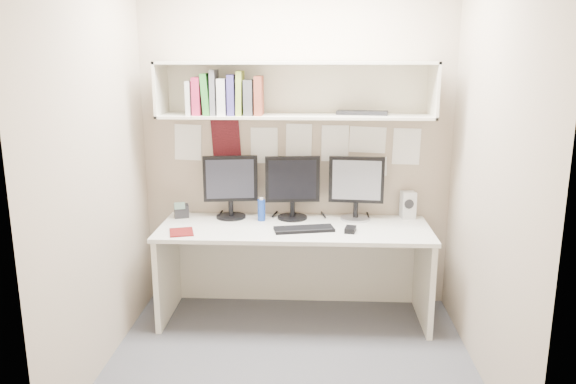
{
  "coord_description": "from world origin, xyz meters",
  "views": [
    {
      "loc": [
        0.15,
        -3.33,
        1.94
      ],
      "look_at": [
        -0.03,
        0.35,
        1.06
      ],
      "focal_mm": 35.0,
      "sensor_mm": 36.0,
      "label": 1
    }
  ],
  "objects_px": {
    "monitor_left": "(230,184)",
    "speaker": "(408,205)",
    "monitor_center": "(292,185)",
    "keyboard": "(304,229)",
    "maroon_notebook": "(181,232)",
    "desk": "(294,272)",
    "monitor_right": "(356,186)",
    "desk_phone": "(181,211)"
  },
  "relations": [
    {
      "from": "monitor_left",
      "to": "speaker",
      "type": "relative_size",
      "value": 2.32
    },
    {
      "from": "monitor_left",
      "to": "keyboard",
      "type": "relative_size",
      "value": 1.13
    },
    {
      "from": "monitor_left",
      "to": "monitor_center",
      "type": "xyz_separation_m",
      "value": [
        0.48,
        -0.0,
        0.0
      ]
    },
    {
      "from": "monitor_center",
      "to": "desk_phone",
      "type": "distance_m",
      "value": 0.89
    },
    {
      "from": "speaker",
      "to": "desk",
      "type": "bearing_deg",
      "value": -171.11
    },
    {
      "from": "desk",
      "to": "maroon_notebook",
      "type": "bearing_deg",
      "value": -166.03
    },
    {
      "from": "desk",
      "to": "desk_phone",
      "type": "distance_m",
      "value": 1.0
    },
    {
      "from": "maroon_notebook",
      "to": "speaker",
      "type": "bearing_deg",
      "value": -0.01
    },
    {
      "from": "keyboard",
      "to": "maroon_notebook",
      "type": "height_order",
      "value": "keyboard"
    },
    {
      "from": "monitor_right",
      "to": "keyboard",
      "type": "height_order",
      "value": "monitor_right"
    },
    {
      "from": "monitor_center",
      "to": "monitor_right",
      "type": "relative_size",
      "value": 1.0
    },
    {
      "from": "monitor_left",
      "to": "monitor_center",
      "type": "height_order",
      "value": "same"
    },
    {
      "from": "monitor_left",
      "to": "keyboard",
      "type": "xyz_separation_m",
      "value": [
        0.58,
        -0.32,
        -0.25
      ]
    },
    {
      "from": "monitor_right",
      "to": "monitor_left",
      "type": "bearing_deg",
      "value": -174.93
    },
    {
      "from": "desk",
      "to": "speaker",
      "type": "height_order",
      "value": "speaker"
    },
    {
      "from": "monitor_center",
      "to": "keyboard",
      "type": "xyz_separation_m",
      "value": [
        0.1,
        -0.32,
        -0.25
      ]
    },
    {
      "from": "monitor_right",
      "to": "speaker",
      "type": "distance_m",
      "value": 0.44
    },
    {
      "from": "monitor_left",
      "to": "speaker",
      "type": "height_order",
      "value": "monitor_left"
    },
    {
      "from": "monitor_left",
      "to": "maroon_notebook",
      "type": "distance_m",
      "value": 0.57
    },
    {
      "from": "monitor_center",
      "to": "keyboard",
      "type": "bearing_deg",
      "value": -79.42
    },
    {
      "from": "keyboard",
      "to": "desk_phone",
      "type": "xyz_separation_m",
      "value": [
        -0.97,
        0.3,
        0.04
      ]
    },
    {
      "from": "speaker",
      "to": "desk_phone",
      "type": "relative_size",
      "value": 1.58
    },
    {
      "from": "keyboard",
      "to": "maroon_notebook",
      "type": "relative_size",
      "value": 2.14
    },
    {
      "from": "maroon_notebook",
      "to": "monitor_left",
      "type": "bearing_deg",
      "value": 39.07
    },
    {
      "from": "monitor_center",
      "to": "monitor_right",
      "type": "xyz_separation_m",
      "value": [
        0.49,
        -0.0,
        0.0
      ]
    },
    {
      "from": "desk",
      "to": "monitor_center",
      "type": "xyz_separation_m",
      "value": [
        -0.02,
        0.22,
        0.63
      ]
    },
    {
      "from": "monitor_left",
      "to": "speaker",
      "type": "bearing_deg",
      "value": -5.84
    },
    {
      "from": "desk",
      "to": "maroon_notebook",
      "type": "height_order",
      "value": "maroon_notebook"
    },
    {
      "from": "monitor_center",
      "to": "speaker",
      "type": "relative_size",
      "value": 2.32
    },
    {
      "from": "monitor_right",
      "to": "desk_phone",
      "type": "height_order",
      "value": "monitor_right"
    },
    {
      "from": "monitor_left",
      "to": "monitor_right",
      "type": "height_order",
      "value": "monitor_right"
    },
    {
      "from": "monitor_center",
      "to": "speaker",
      "type": "xyz_separation_m",
      "value": [
        0.89,
        0.05,
        -0.16
      ]
    },
    {
      "from": "monitor_center",
      "to": "monitor_right",
      "type": "height_order",
      "value": "monitor_right"
    },
    {
      "from": "monitor_right",
      "to": "desk_phone",
      "type": "distance_m",
      "value": 1.37
    },
    {
      "from": "desk",
      "to": "keyboard",
      "type": "xyz_separation_m",
      "value": [
        0.07,
        -0.1,
        0.37
      ]
    },
    {
      "from": "monitor_center",
      "to": "keyboard",
      "type": "height_order",
      "value": "monitor_center"
    },
    {
      "from": "monitor_right",
      "to": "monitor_center",
      "type": "bearing_deg",
      "value": -174.93
    },
    {
      "from": "monitor_left",
      "to": "desk_phone",
      "type": "xyz_separation_m",
      "value": [
        -0.39,
        -0.02,
        -0.21
      ]
    },
    {
      "from": "monitor_right",
      "to": "keyboard",
      "type": "xyz_separation_m",
      "value": [
        -0.39,
        -0.32,
        -0.25
      ]
    },
    {
      "from": "desk_phone",
      "to": "monitor_center",
      "type": "bearing_deg",
      "value": -16.21
    },
    {
      "from": "monitor_left",
      "to": "monitor_center",
      "type": "distance_m",
      "value": 0.48
    },
    {
      "from": "maroon_notebook",
      "to": "monitor_right",
      "type": "bearing_deg",
      "value": 2.67
    }
  ]
}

